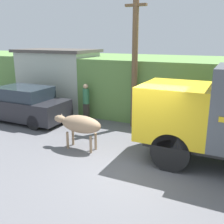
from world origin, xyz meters
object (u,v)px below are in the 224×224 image
Objects in this scene: brown_cow at (80,124)px; parked_suv at (23,105)px; pedestrian_on_hill at (86,100)px; utility_pole at (135,58)px.

parked_suv reaches higher than brown_cow.
brown_cow is at bearing -21.95° from parked_suv.
pedestrian_on_hill is (2.65, 1.39, 0.20)m from parked_suv.
utility_pole is at bearing -168.29° from pedestrian_on_hill.
pedestrian_on_hill is at bearing -176.63° from utility_pole.
utility_pole is (0.78, 3.19, 2.10)m from brown_cow.
brown_cow is 1.07× the size of pedestrian_on_hill.
brown_cow is at bearing -103.69° from utility_pole.
brown_cow is 3.90m from utility_pole.
parked_suv is at bearing 158.39° from brown_cow.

